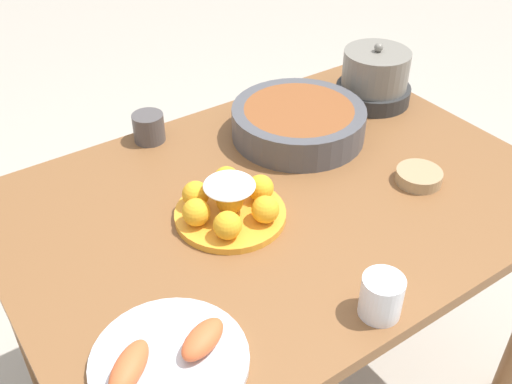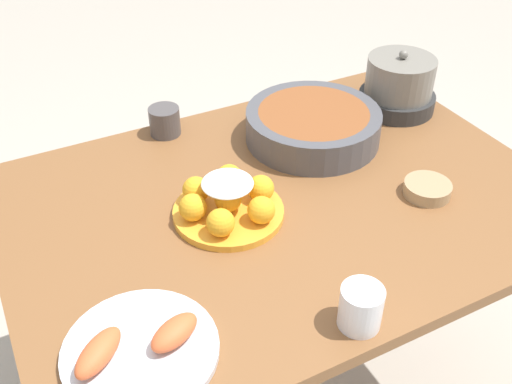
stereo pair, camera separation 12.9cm
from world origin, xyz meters
The scene contains 8 objects.
dining_table centered at (0.00, 0.00, 0.64)m, with size 1.21×0.86×0.74m.
cake_plate centered at (-0.13, 0.00, 0.78)m, with size 0.24×0.24×0.09m.
serving_bowl centered at (0.19, 0.18, 0.78)m, with size 0.34×0.34×0.08m.
sauce_bowl centered at (0.30, -0.14, 0.76)m, with size 0.11×0.11×0.03m.
seafood_platter centered at (-0.42, -0.26, 0.76)m, with size 0.26×0.26×0.05m.
cup_near centered at (-0.06, -0.38, 0.78)m, with size 0.08×0.08×0.08m.
cup_far centered at (-0.13, 0.38, 0.78)m, with size 0.08×0.08×0.07m.
warming_pot centered at (0.48, 0.21, 0.81)m, with size 0.21×0.21×0.17m.
Camera 2 is at (-0.54, -0.91, 1.56)m, focal length 42.00 mm.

